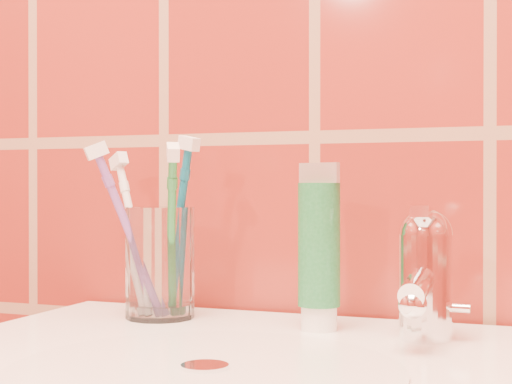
% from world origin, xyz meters
% --- Properties ---
extents(glass_tumbler, '(0.07, 0.07, 0.12)m').
position_xyz_m(glass_tumbler, '(-0.14, 1.11, 0.91)').
color(glass_tumbler, white).
rests_on(glass_tumbler, pedestal_sink).
extents(toothpaste_tube, '(0.05, 0.04, 0.16)m').
position_xyz_m(toothpaste_tube, '(0.03, 1.10, 0.93)').
color(toothpaste_tube, white).
rests_on(toothpaste_tube, pedestal_sink).
extents(faucet, '(0.05, 0.11, 0.12)m').
position_xyz_m(faucet, '(0.14, 1.09, 0.91)').
color(faucet, white).
rests_on(faucet, pedestal_sink).
extents(toothbrush_0, '(0.15, 0.14, 0.20)m').
position_xyz_m(toothbrush_0, '(-0.16, 1.08, 0.94)').
color(toothbrush_0, '#794BA0').
rests_on(toothbrush_0, glass_tumbler).
extents(toothbrush_1, '(0.12, 0.15, 0.20)m').
position_xyz_m(toothbrush_1, '(-0.12, 1.09, 0.94)').
color(toothbrush_1, '#217C37').
rests_on(toothbrush_1, glass_tumbler).
extents(toothbrush_2, '(0.09, 0.08, 0.20)m').
position_xyz_m(toothbrush_2, '(-0.12, 1.12, 0.94)').
color(toothbrush_2, '#0D5672').
rests_on(toothbrush_2, glass_tumbler).
extents(toothbrush_3, '(0.15, 0.14, 0.19)m').
position_xyz_m(toothbrush_3, '(-0.18, 1.12, 0.94)').
color(toothbrush_3, white).
rests_on(toothbrush_3, glass_tumbler).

